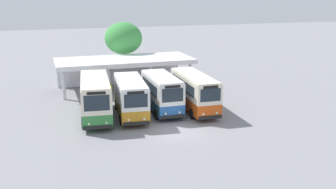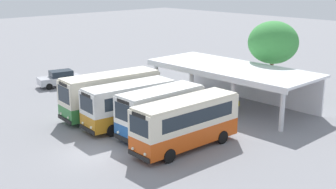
% 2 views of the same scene
% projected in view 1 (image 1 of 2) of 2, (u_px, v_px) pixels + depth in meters
% --- Properties ---
extents(ground_plane, '(180.00, 180.00, 0.00)m').
position_uv_depth(ground_plane, '(178.00, 132.00, 30.10)').
color(ground_plane, gray).
extents(city_bus_nearest_orange, '(3.17, 8.25, 3.45)m').
position_uv_depth(city_bus_nearest_orange, '(95.00, 96.00, 32.90)').
color(city_bus_nearest_orange, black).
rests_on(city_bus_nearest_orange, ground).
extents(city_bus_second_in_row, '(2.95, 7.32, 3.25)m').
position_uv_depth(city_bus_second_in_row, '(131.00, 96.00, 33.38)').
color(city_bus_second_in_row, black).
rests_on(city_bus_second_in_row, ground).
extents(city_bus_middle_cream, '(2.43, 6.62, 3.31)m').
position_uv_depth(city_bus_middle_cream, '(162.00, 92.00, 34.65)').
color(city_bus_middle_cream, black).
rests_on(city_bus_middle_cream, ground).
extents(city_bus_fourth_amber, '(2.47, 7.88, 3.30)m').
position_uv_depth(city_bus_fourth_amber, '(194.00, 91.00, 35.10)').
color(city_bus_fourth_amber, black).
rests_on(city_bus_fourth_amber, ground).
extents(terminal_canopy, '(14.77, 6.13, 3.40)m').
position_uv_depth(terminal_canopy, '(123.00, 64.00, 43.26)').
color(terminal_canopy, silver).
rests_on(terminal_canopy, ground).
extents(waiting_chair_end_by_column, '(0.46, 0.46, 0.86)m').
position_uv_depth(waiting_chair_end_by_column, '(110.00, 87.00, 41.85)').
color(waiting_chair_end_by_column, slate).
rests_on(waiting_chair_end_by_column, ground).
extents(waiting_chair_second_from_end, '(0.46, 0.46, 0.86)m').
position_uv_depth(waiting_chair_second_from_end, '(116.00, 87.00, 41.98)').
color(waiting_chair_second_from_end, slate).
rests_on(waiting_chair_second_from_end, ground).
extents(waiting_chair_middle_seat, '(0.46, 0.46, 0.86)m').
position_uv_depth(waiting_chair_middle_seat, '(122.00, 86.00, 42.17)').
color(waiting_chair_middle_seat, slate).
rests_on(waiting_chair_middle_seat, ground).
extents(waiting_chair_fourth_seat, '(0.46, 0.46, 0.86)m').
position_uv_depth(waiting_chair_fourth_seat, '(128.00, 86.00, 42.48)').
color(waiting_chair_fourth_seat, slate).
rests_on(waiting_chair_fourth_seat, ground).
extents(waiting_chair_fifth_seat, '(0.46, 0.46, 0.86)m').
position_uv_depth(waiting_chair_fifth_seat, '(134.00, 86.00, 42.56)').
color(waiting_chair_fifth_seat, slate).
rests_on(waiting_chair_fifth_seat, ground).
extents(waiting_chair_far_end_seat, '(0.46, 0.46, 0.86)m').
position_uv_depth(waiting_chair_far_end_seat, '(140.00, 85.00, 42.75)').
color(waiting_chair_far_end_seat, slate).
rests_on(waiting_chair_far_end_seat, ground).
extents(roadside_tree_behind_canopy, '(4.50, 4.50, 6.99)m').
position_uv_depth(roadside_tree_behind_canopy, '(123.00, 38.00, 46.63)').
color(roadside_tree_behind_canopy, brown).
rests_on(roadside_tree_behind_canopy, ground).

